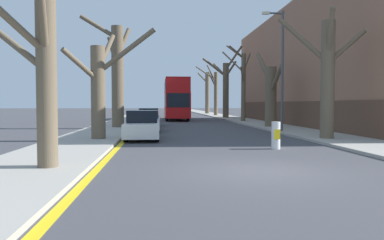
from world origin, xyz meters
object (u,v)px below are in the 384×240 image
at_px(street_tree_left_0, 43,75).
at_px(street_tree_right_3, 225,85).
at_px(street_tree_left_1, 100,87).
at_px(lamp_post, 281,65).
at_px(street_tree_right_1, 270,93).
at_px(street_tree_right_4, 215,91).
at_px(street_tree_right_5, 207,91).
at_px(parked_car_1, 146,121).
at_px(street_tree_right_2, 242,83).
at_px(street_tree_right_0, 327,75).
at_px(parked_car_2, 149,118).
at_px(parked_car_0, 143,126).
at_px(traffic_bollard, 276,135).
at_px(double_decker_bus, 176,97).
at_px(street_tree_left_2, 117,73).

bearing_deg(street_tree_left_0, street_tree_right_3, 72.70).
relative_size(street_tree_left_1, lamp_post, 0.72).
bearing_deg(street_tree_right_1, street_tree_left_1, -140.99).
bearing_deg(street_tree_right_3, street_tree_right_4, 89.27).
bearing_deg(street_tree_right_5, parked_car_1, -102.80).
distance_m(street_tree_left_0, street_tree_right_2, 28.86).
distance_m(street_tree_right_0, parked_car_1, 11.89).
distance_m(street_tree_left_0, parked_car_1, 15.08).
height_order(street_tree_right_5, lamp_post, lamp_post).
xyz_separation_m(street_tree_right_2, street_tree_right_5, (0.27, 29.63, 0.21)).
height_order(street_tree_right_1, street_tree_right_4, street_tree_right_4).
relative_size(street_tree_right_4, parked_car_2, 1.69).
xyz_separation_m(street_tree_right_0, street_tree_right_2, (0.03, 18.93, 0.64)).
bearing_deg(street_tree_right_0, parked_car_0, 170.26).
bearing_deg(lamp_post, parked_car_0, -156.56).
xyz_separation_m(street_tree_right_3, traffic_bollard, (-3.57, -31.82, -3.58)).
distance_m(street_tree_right_2, street_tree_right_5, 29.63).
bearing_deg(street_tree_left_1, street_tree_right_3, 68.23).
bearing_deg(traffic_bollard, street_tree_right_3, 83.60).
xyz_separation_m(street_tree_left_0, street_tree_right_0, (11.28, 7.58, 0.65)).
height_order(street_tree_right_1, street_tree_right_5, street_tree_right_5).
relative_size(street_tree_left_1, street_tree_right_5, 0.72).
bearing_deg(double_decker_bus, street_tree_left_2, -109.05).
bearing_deg(street_tree_right_5, traffic_bollard, -94.28).
distance_m(street_tree_left_2, parked_car_1, 5.01).
relative_size(double_decker_bus, parked_car_1, 2.25).
bearing_deg(street_tree_left_1, street_tree_right_4, 73.24).
bearing_deg(street_tree_right_3, street_tree_right_2, -89.83).
relative_size(street_tree_left_1, street_tree_right_4, 0.72).
relative_size(parked_car_1, lamp_post, 0.59).
distance_m(street_tree_right_3, traffic_bollard, 32.22).
bearing_deg(parked_car_0, traffic_bollard, -40.61).
bearing_deg(street_tree_right_3, double_decker_bus, -147.47).
xyz_separation_m(street_tree_left_2, street_tree_right_1, (11.47, -0.20, -1.42)).
bearing_deg(street_tree_right_4, street_tree_left_2, -112.25).
bearing_deg(traffic_bollard, street_tree_right_1, 74.16).
xyz_separation_m(street_tree_left_2, traffic_bollard, (7.76, -13.29, -3.54)).
bearing_deg(street_tree_right_5, street_tree_left_0, -101.66).
relative_size(street_tree_right_2, traffic_bollard, 7.05).
relative_size(street_tree_left_1, parked_car_1, 1.21).
relative_size(street_tree_right_1, street_tree_right_3, 0.66).
distance_m(street_tree_right_5, parked_car_1, 42.54).
xyz_separation_m(street_tree_right_4, parked_car_2, (-9.22, -24.95, -3.12)).
height_order(street_tree_right_5, traffic_bollard, street_tree_right_5).
bearing_deg(street_tree_left_0, street_tree_right_2, 66.89).
distance_m(double_decker_bus, parked_car_2, 11.93).
distance_m(street_tree_left_1, street_tree_right_0, 11.16).
xyz_separation_m(street_tree_right_2, parked_car_0, (-9.13, -17.37, -3.18)).
height_order(street_tree_left_0, street_tree_left_1, street_tree_left_0).
bearing_deg(double_decker_bus, street_tree_right_0, -75.59).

